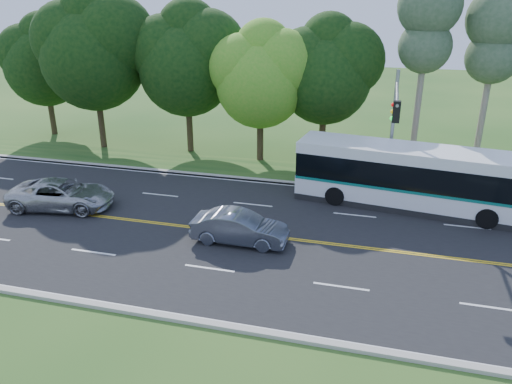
% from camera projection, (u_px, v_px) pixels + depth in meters
% --- Properties ---
extents(ground, '(120.00, 120.00, 0.00)m').
position_uv_depth(ground, '(244.00, 234.00, 24.01)').
color(ground, '#234F1A').
rests_on(ground, ground).
extents(road, '(60.00, 14.00, 0.02)m').
position_uv_depth(road, '(244.00, 234.00, 24.00)').
color(road, black).
rests_on(road, ground).
extents(curb_north, '(60.00, 0.30, 0.15)m').
position_uv_depth(curb_north, '(276.00, 181.00, 30.39)').
color(curb_north, '#ACA79B').
rests_on(curb_north, ground).
extents(curb_south, '(60.00, 0.30, 0.15)m').
position_uv_depth(curb_south, '(188.00, 320.00, 17.56)').
color(curb_south, '#ACA79B').
rests_on(curb_south, ground).
extents(grass_verge, '(60.00, 4.00, 0.10)m').
position_uv_depth(grass_verge, '(283.00, 172.00, 32.06)').
color(grass_verge, '#234F1A').
rests_on(grass_verge, ground).
extents(lane_markings, '(57.60, 13.82, 0.00)m').
position_uv_depth(lane_markings, '(242.00, 233.00, 24.02)').
color(lane_markings, gold).
rests_on(lane_markings, road).
extents(tree_row, '(44.70, 9.10, 13.84)m').
position_uv_depth(tree_row, '(219.00, 57.00, 33.58)').
color(tree_row, '#302315').
rests_on(tree_row, ground).
extents(bougainvillea_hedge, '(9.50, 2.25, 1.50)m').
position_uv_depth(bougainvillea_hedge, '(399.00, 176.00, 29.35)').
color(bougainvillea_hedge, '#A70D4A').
rests_on(bougainvillea_hedge, ground).
extents(traffic_signal, '(0.42, 6.10, 7.00)m').
position_uv_depth(traffic_signal, '(394.00, 121.00, 25.57)').
color(traffic_signal, gray).
rests_on(traffic_signal, ground).
extents(transit_bus, '(12.88, 4.39, 3.31)m').
position_uv_depth(transit_bus, '(417.00, 179.00, 26.26)').
color(transit_bus, white).
rests_on(transit_bus, road).
extents(sedan, '(4.45, 1.57, 1.47)m').
position_uv_depth(sedan, '(240.00, 228.00, 22.91)').
color(sedan, slate).
rests_on(sedan, road).
extents(suv, '(5.83, 3.40, 1.53)m').
position_uv_depth(suv, '(61.00, 194.00, 26.58)').
color(suv, '#ABACAF').
rests_on(suv, road).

